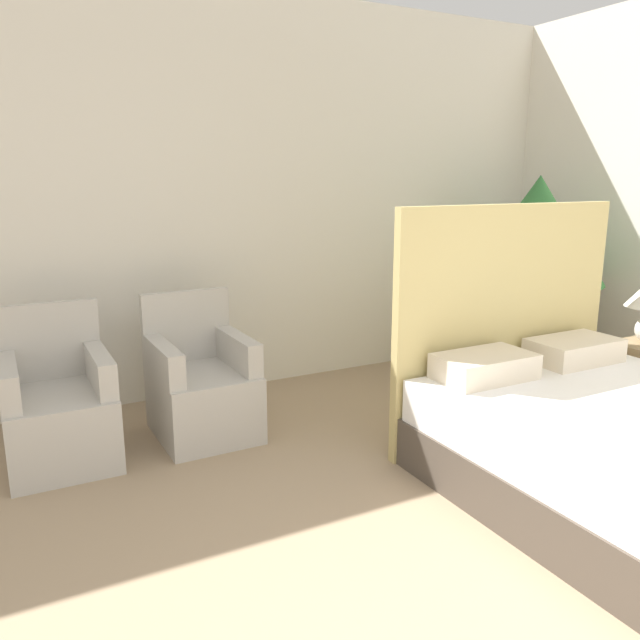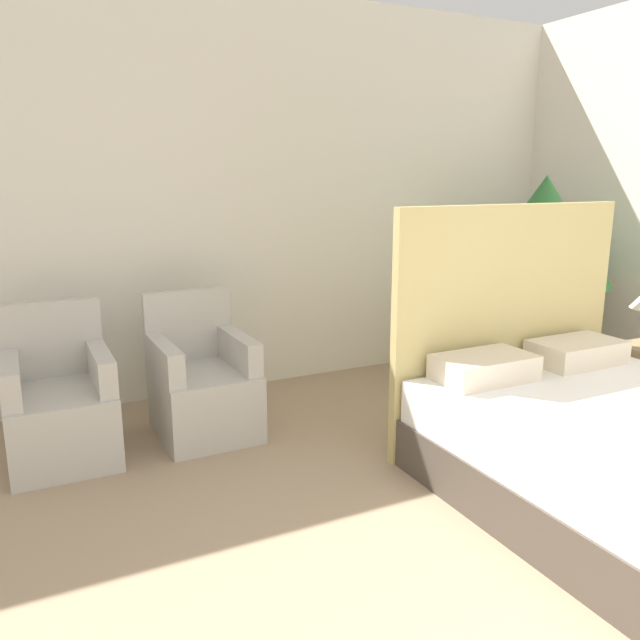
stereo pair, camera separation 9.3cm
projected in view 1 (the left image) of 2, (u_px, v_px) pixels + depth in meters
The scene contains 4 objects.
wall_back at pixel (220, 198), 4.54m from camera, with size 10.00×0.06×2.90m.
armchair_near_window_left at pixel (59, 414), 3.55m from camera, with size 0.58×0.66×0.88m.
armchair_near_window_right at pixel (202, 391), 3.93m from camera, with size 0.59×0.67×0.88m.
potted_palm at pixel (536, 239), 4.94m from camera, with size 1.07×1.07×1.61m.
Camera 1 is at (-1.50, -0.46, 1.61)m, focal length 35.00 mm.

